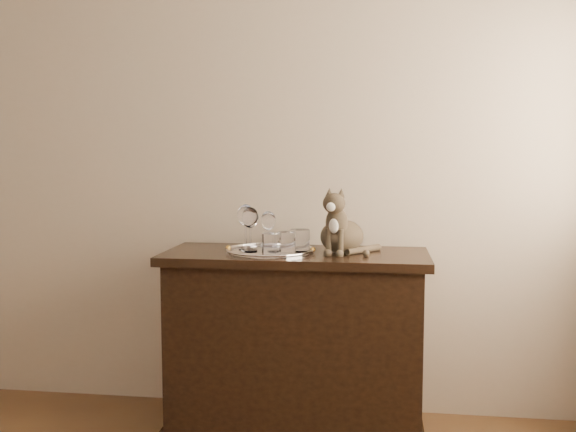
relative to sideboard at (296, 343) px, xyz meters
name	(u,v)px	position (x,y,z in m)	size (l,w,h in m)	color
wall_back	(187,143)	(-0.60, 0.31, 0.93)	(4.00, 0.10, 2.70)	#C5AF94
sideboard	(296,343)	(0.00, 0.00, 0.00)	(1.20, 0.50, 0.85)	black
tray	(270,252)	(-0.11, -0.03, 0.43)	(0.40, 0.40, 0.01)	silver
wine_glass_a	(246,227)	(-0.23, 0.00, 0.54)	(0.08, 0.08, 0.21)	silver
wine_glass_c	(250,229)	(-0.20, -0.05, 0.53)	(0.08, 0.08, 0.20)	white
wine_glass_d	(268,231)	(-0.12, -0.03, 0.52)	(0.07, 0.07, 0.18)	silver
tumbler_a	(286,242)	(-0.03, -0.08, 0.48)	(0.08, 0.08, 0.09)	silver
tumbler_b	(272,244)	(-0.09, -0.14, 0.48)	(0.08, 0.08, 0.09)	white
tumbler_c	(300,241)	(0.02, -0.03, 0.48)	(0.09, 0.09, 0.10)	silver
cat	(342,220)	(0.21, 0.02, 0.57)	(0.30, 0.28, 0.30)	#4C3A2D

